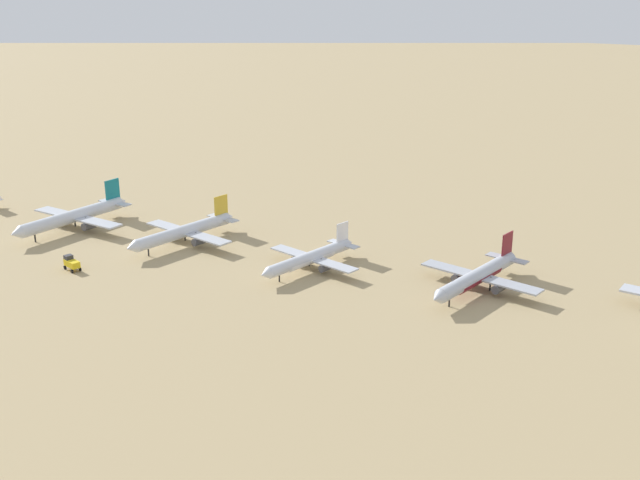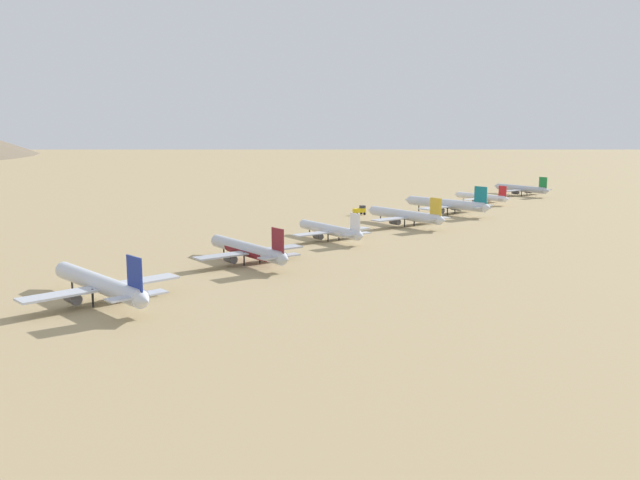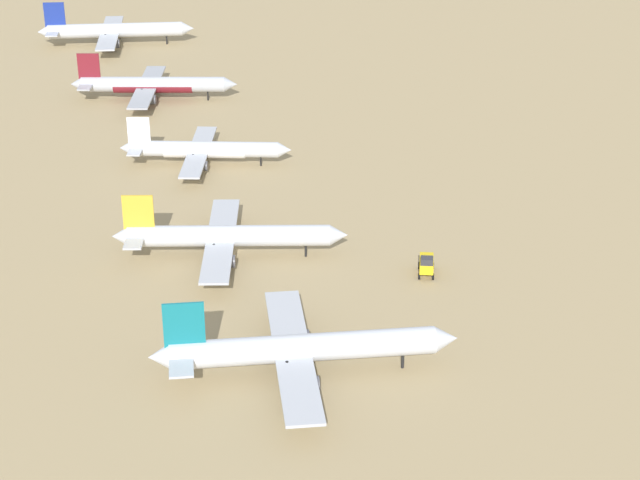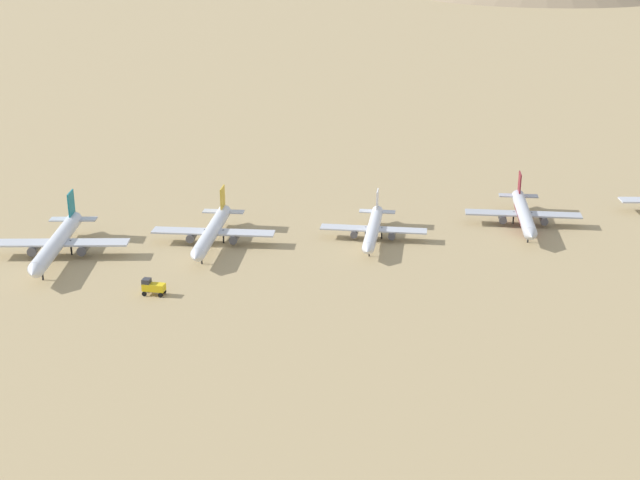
% 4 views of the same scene
% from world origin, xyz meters
% --- Properties ---
extents(ground_plane, '(1800.00, 1800.00, 0.00)m').
position_xyz_m(ground_plane, '(0.00, 0.00, 0.00)').
color(ground_plane, tan).
extents(parked_jet_2, '(44.31, 35.87, 12.82)m').
position_xyz_m(parked_jet_2, '(7.37, -40.98, 4.32)').
color(parked_jet_2, silver).
rests_on(parked_jet_2, ground).
extents(parked_jet_3, '(40.89, 33.32, 11.79)m').
position_xyz_m(parked_jet_3, '(-1.48, -2.13, 3.97)').
color(parked_jet_3, silver).
rests_on(parked_jet_3, ground).
extents(parked_jet_4, '(35.81, 29.26, 10.35)m').
position_xyz_m(parked_jet_4, '(-4.44, 41.07, 3.44)').
color(parked_jet_4, silver).
rests_on(parked_jet_4, ground).
extents(parked_jet_5, '(40.33, 32.90, 11.63)m').
position_xyz_m(parked_jet_5, '(-15.73, 84.48, 3.87)').
color(parked_jet_5, '#B2B7C1').
rests_on(parked_jet_5, ground).
extents(service_truck, '(3.62, 5.56, 3.90)m').
position_xyz_m(service_truck, '(31.62, -12.76, 2.08)').
color(service_truck, yellow).
rests_on(service_truck, ground).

